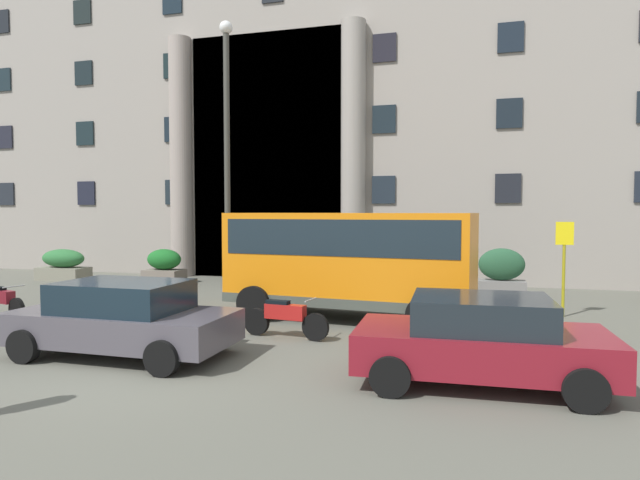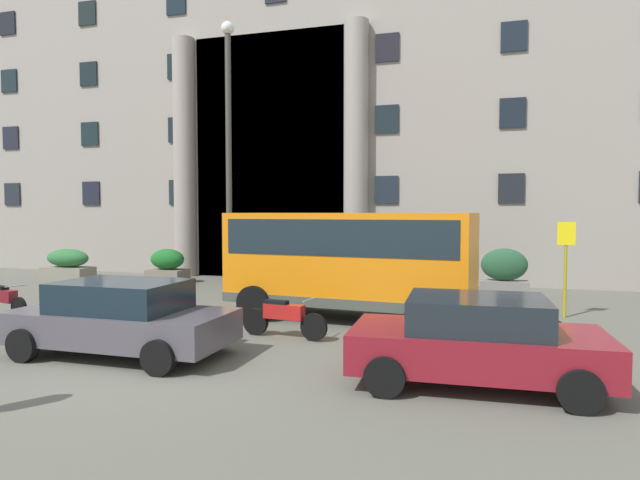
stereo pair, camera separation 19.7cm
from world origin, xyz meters
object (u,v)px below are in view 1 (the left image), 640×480
object	(u,v)px
bus_stop_sign	(564,258)
hedge_planter_east	(501,273)
hedge_planter_far_west	(276,268)
white_taxi_kerbside	(123,318)
orange_minibus	(350,256)
lamppost_plaza_centre	(227,141)
hedge_planter_far_east	(63,265)
motorcycle_far_end	(516,326)
motorcycle_near_kerb	(284,317)
scooter_by_planter	(1,301)
hedge_planter_entrance_left	(164,267)
parked_coupe_end	(481,339)

from	to	relation	value
bus_stop_sign	hedge_planter_east	world-z (taller)	bus_stop_sign
hedge_planter_far_west	white_taxi_kerbside	xyz separation A→B (m)	(0.40, -9.37, -0.02)
orange_minibus	white_taxi_kerbside	xyz separation A→B (m)	(-3.38, -4.71, -0.90)
orange_minibus	lamppost_plaza_centre	xyz separation A→B (m)	(-4.41, 2.03, 3.33)
hedge_planter_far_east	motorcycle_far_end	xyz separation A→B (m)	(16.86, -6.68, -0.15)
orange_minibus	bus_stop_sign	xyz separation A→B (m)	(5.32, 1.80, -0.08)
hedge_planter_far_west	motorcycle_near_kerb	xyz separation A→B (m)	(2.85, -7.12, -0.29)
orange_minibus	motorcycle_near_kerb	distance (m)	2.89
hedge_planter_far_east	scooter_by_planter	xyz separation A→B (m)	(4.26, -7.07, -0.15)
hedge_planter_entrance_left	motorcycle_far_end	world-z (taller)	hedge_planter_entrance_left
hedge_planter_far_east	parked_coupe_end	distance (m)	18.60
orange_minibus	parked_coupe_end	distance (m)	5.68
lamppost_plaza_centre	parked_coupe_end	bearing A→B (deg)	-41.21
hedge_planter_far_west	hedge_planter_east	world-z (taller)	hedge_planter_east
orange_minibus	lamppost_plaza_centre	world-z (taller)	lamppost_plaza_centre
hedge_planter_far_east	lamppost_plaza_centre	world-z (taller)	lamppost_plaza_centre
bus_stop_sign	white_taxi_kerbside	xyz separation A→B (m)	(-8.70, -6.51, -0.82)
scooter_by_planter	motorcycle_near_kerb	xyz separation A→B (m)	(7.77, -0.02, 0.00)
motorcycle_near_kerb	white_taxi_kerbside	bearing A→B (deg)	-130.14
bus_stop_sign	white_taxi_kerbside	bearing A→B (deg)	-143.20
hedge_planter_far_west	hedge_planter_entrance_left	world-z (taller)	hedge_planter_far_west
orange_minibus	hedge_planter_east	bearing A→B (deg)	58.09
hedge_planter_east	motorcycle_near_kerb	world-z (taller)	hedge_planter_east
motorcycle_near_kerb	orange_minibus	bearing A→B (deg)	76.58
hedge_planter_entrance_left	white_taxi_kerbside	world-z (taller)	white_taxi_kerbside
orange_minibus	scooter_by_planter	world-z (taller)	orange_minibus
hedge_planter_entrance_left	motorcycle_far_end	bearing A→B (deg)	-29.23
hedge_planter_entrance_left	white_taxi_kerbside	distance (m)	10.84
orange_minibus	hedge_planter_entrance_left	xyz separation A→B (m)	(-8.47, 4.86, -0.99)
hedge_planter_far_east	scooter_by_planter	distance (m)	8.25
hedge_planter_far_east	motorcycle_far_end	distance (m)	18.13
hedge_planter_entrance_left	hedge_planter_far_west	bearing A→B (deg)	-2.44
orange_minibus	hedge_planter_east	xyz separation A→B (m)	(3.94, 5.25, -0.88)
hedge_planter_east	white_taxi_kerbside	size ratio (longest dim) A/B	0.37
hedge_planter_far_east	motorcycle_far_end	size ratio (longest dim) A/B	0.98
orange_minibus	motorcycle_near_kerb	world-z (taller)	orange_minibus
hedge_planter_far_west	scooter_by_planter	bearing A→B (deg)	-124.71
orange_minibus	lamppost_plaza_centre	size ratio (longest dim) A/B	0.73
motorcycle_far_end	lamppost_plaza_centre	xyz separation A→B (m)	(-8.31, 4.09, 4.51)
hedge_planter_east	white_taxi_kerbside	bearing A→B (deg)	-126.28
lamppost_plaza_centre	hedge_planter_east	bearing A→B (deg)	21.12
hedge_planter_east	motorcycle_far_end	size ratio (longest dim) A/B	0.77
orange_minibus	motorcycle_far_end	size ratio (longest dim) A/B	3.12
orange_minibus	hedge_planter_far_east	distance (m)	13.80
hedge_planter_far_east	parked_coupe_end	size ratio (longest dim) A/B	0.50
white_taxi_kerbside	lamppost_plaza_centre	world-z (taller)	lamppost_plaza_centre
hedge_planter_far_west	lamppost_plaza_centre	size ratio (longest dim) A/B	0.23
hedge_planter_entrance_left	motorcycle_near_kerb	size ratio (longest dim) A/B	0.71
hedge_planter_far_west	hedge_planter_far_east	xyz separation A→B (m)	(-9.18, -0.04, -0.14)
hedge_planter_far_east	white_taxi_kerbside	bearing A→B (deg)	-44.25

